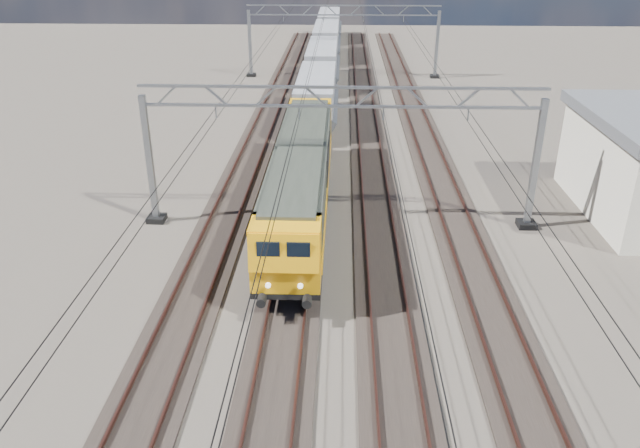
{
  "coord_description": "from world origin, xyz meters",
  "views": [
    {
      "loc": [
        0.06,
        -25.06,
        13.61
      ],
      "look_at": [
        -0.82,
        -1.16,
        2.4
      ],
      "focal_mm": 35.0,
      "sensor_mm": 36.0,
      "label": 1
    }
  ],
  "objects_px": {
    "catenary_gantry_mid": "(341,152)",
    "hopper_wagon_lead": "(316,95)",
    "locomotive": "(302,174)",
    "hopper_wagon_fourth": "(329,23)",
    "hopper_wagon_mid": "(322,61)",
    "hopper_wagon_third": "(326,38)",
    "catenary_gantry_far": "(343,38)"
  },
  "relations": [
    {
      "from": "hopper_wagon_mid",
      "to": "hopper_wagon_third",
      "type": "distance_m",
      "value": 14.2
    },
    {
      "from": "catenary_gantry_mid",
      "to": "hopper_wagon_lead",
      "type": "height_order",
      "value": "catenary_gantry_mid"
    },
    {
      "from": "hopper_wagon_mid",
      "to": "hopper_wagon_third",
      "type": "height_order",
      "value": "same"
    },
    {
      "from": "locomotive",
      "to": "hopper_wagon_mid",
      "type": "height_order",
      "value": "locomotive"
    },
    {
      "from": "catenary_gantry_far",
      "to": "hopper_wagon_lead",
      "type": "bearing_deg",
      "value": -96.59
    },
    {
      "from": "catenary_gantry_mid",
      "to": "hopper_wagon_mid",
      "type": "height_order",
      "value": "catenary_gantry_mid"
    },
    {
      "from": "catenary_gantry_mid",
      "to": "hopper_wagon_lead",
      "type": "bearing_deg",
      "value": 96.11
    },
    {
      "from": "locomotive",
      "to": "hopper_wagon_fourth",
      "type": "distance_m",
      "value": 60.3
    },
    {
      "from": "locomotive",
      "to": "hopper_wagon_third",
      "type": "relative_size",
      "value": 1.62
    },
    {
      "from": "locomotive",
      "to": "hopper_wagon_lead",
      "type": "height_order",
      "value": "locomotive"
    },
    {
      "from": "catenary_gantry_far",
      "to": "locomotive",
      "type": "relative_size",
      "value": 0.94
    },
    {
      "from": "catenary_gantry_mid",
      "to": "hopper_wagon_lead",
      "type": "distance_m",
      "value": 18.87
    },
    {
      "from": "hopper_wagon_mid",
      "to": "catenary_gantry_far",
      "type": "bearing_deg",
      "value": 57.26
    },
    {
      "from": "hopper_wagon_lead",
      "to": "hopper_wagon_fourth",
      "type": "xyz_separation_m",
      "value": [
        0.0,
        42.6,
        0.0
      ]
    },
    {
      "from": "catenary_gantry_mid",
      "to": "catenary_gantry_far",
      "type": "relative_size",
      "value": 1.0
    },
    {
      "from": "catenary_gantry_mid",
      "to": "catenary_gantry_far",
      "type": "distance_m",
      "value": 36.0
    },
    {
      "from": "catenary_gantry_far",
      "to": "hopper_wagon_mid",
      "type": "xyz_separation_m",
      "value": [
        -2.0,
        -3.11,
        -1.67
      ]
    },
    {
      "from": "hopper_wagon_mid",
      "to": "hopper_wagon_fourth",
      "type": "bearing_deg",
      "value": 90.0
    },
    {
      "from": "catenary_gantry_mid",
      "to": "hopper_wagon_third",
      "type": "height_order",
      "value": "catenary_gantry_mid"
    },
    {
      "from": "locomotive",
      "to": "hopper_wagon_fourth",
      "type": "bearing_deg",
      "value": 90.0
    },
    {
      "from": "hopper_wagon_lead",
      "to": "hopper_wagon_mid",
      "type": "bearing_deg",
      "value": 90.0
    },
    {
      "from": "hopper_wagon_lead",
      "to": "hopper_wagon_third",
      "type": "bearing_deg",
      "value": 90.0
    },
    {
      "from": "locomotive",
      "to": "hopper_wagon_third",
      "type": "distance_m",
      "value": 46.1
    },
    {
      "from": "hopper_wagon_mid",
      "to": "hopper_wagon_lead",
      "type": "bearing_deg",
      "value": -90.0
    },
    {
      "from": "catenary_gantry_mid",
      "to": "hopper_wagon_third",
      "type": "distance_m",
      "value": 47.16
    },
    {
      "from": "hopper_wagon_mid",
      "to": "hopper_wagon_fourth",
      "type": "distance_m",
      "value": 28.4
    },
    {
      "from": "catenary_gantry_far",
      "to": "hopper_wagon_fourth",
      "type": "bearing_deg",
      "value": 94.52
    },
    {
      "from": "catenary_gantry_mid",
      "to": "locomotive",
      "type": "xyz_separation_m",
      "value": [
        -2.0,
        0.99,
        -1.58
      ]
    },
    {
      "from": "hopper_wagon_third",
      "to": "hopper_wagon_fourth",
      "type": "height_order",
      "value": "same"
    },
    {
      "from": "catenary_gantry_far",
      "to": "locomotive",
      "type": "bearing_deg",
      "value": -93.27
    },
    {
      "from": "catenary_gantry_mid",
      "to": "hopper_wagon_fourth",
      "type": "height_order",
      "value": "catenary_gantry_mid"
    },
    {
      "from": "locomotive",
      "to": "hopper_wagon_fourth",
      "type": "height_order",
      "value": "locomotive"
    }
  ]
}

